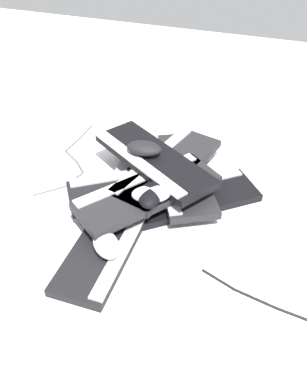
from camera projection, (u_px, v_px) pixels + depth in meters
ground_plane at (142, 206)px, 1.32m from camera, size 3.20×3.20×0.00m
keyboard_0 at (109, 240)px, 1.19m from camera, size 0.44×0.15×0.03m
keyboard_1 at (188, 198)px, 1.33m from camera, size 0.39×0.44×0.03m
keyboard_2 at (134, 181)px, 1.40m from camera, size 0.45×0.17×0.03m
keyboard_3 at (140, 187)px, 1.32m from camera, size 0.37×0.45×0.03m
keyboard_4 at (179, 173)px, 1.38m from camera, size 0.46×0.34×0.03m
keyboard_5 at (148, 192)px, 1.26m from camera, size 0.44×0.39×0.03m
keyboard_6 at (167, 167)px, 1.35m from camera, size 0.46×0.26×0.03m
keyboard_7 at (151, 159)px, 1.33m from camera, size 0.37×0.45×0.03m
mouse_0 at (106, 244)px, 1.13m from camera, size 0.13×0.12×0.04m
mouse_1 at (151, 194)px, 1.19m from camera, size 0.10×0.13×0.04m
mouse_2 at (144, 148)px, 1.32m from camera, size 0.07×0.11×0.04m
mouse_3 at (150, 195)px, 1.19m from camera, size 0.12×0.08×0.04m
mouse_4 at (205, 146)px, 1.54m from camera, size 0.09×0.12×0.04m
cable_0 at (283, 323)px, 0.99m from camera, size 0.28×0.33×0.01m
cable_1 at (72, 160)px, 1.50m from camera, size 0.46×0.13×0.01m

